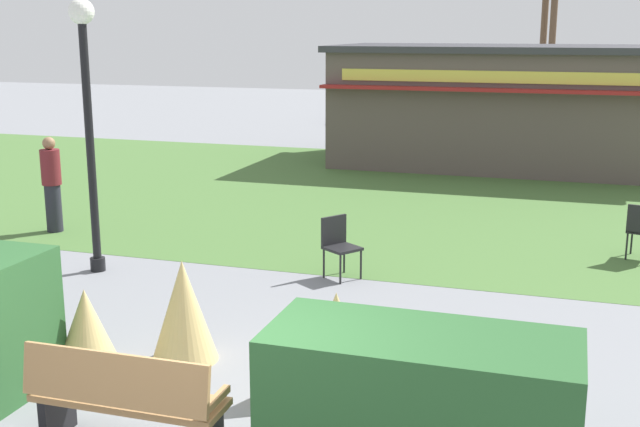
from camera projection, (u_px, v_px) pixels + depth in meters
lawn_patch at (437, 198)px, 17.03m from camera, size 36.00×12.00×0.01m
park_bench at (125, 400)px, 6.71m from camera, size 1.71×0.54×0.95m
hedge_right at (420, 404)px, 6.40m from camera, size 2.48×1.10×1.18m
ornamental_grass_behind_left at (184, 311)px, 8.59m from camera, size 0.72×0.72×1.12m
ornamental_grass_behind_right at (336, 337)px, 8.07m from camera, size 0.73×0.73×0.96m
ornamental_grass_behind_center at (87, 331)px, 8.29m from camera, size 0.72×0.72×0.92m
ornamental_grass_behind_far at (281, 357)px, 7.66m from camera, size 0.54×0.54×0.91m
lamppost_mid at (87, 103)px, 11.35m from camera, size 0.36×0.36×3.93m
food_kiosk at (511, 105)px, 20.84m from camera, size 9.13×4.76×3.10m
cafe_chair_center at (338, 242)px, 11.50m from camera, size 0.61×0.61×0.89m
person_strolling at (52, 184)px, 14.02m from camera, size 0.34×0.34×1.69m
parked_car_west_slot at (401, 106)px, 30.23m from camera, size 4.23×2.11×1.20m
parked_car_center_slot at (539, 110)px, 28.73m from camera, size 4.31×2.27×1.20m
tree_left_bg at (543, 43)px, 33.84m from camera, size 0.91×0.96×6.54m
tree_right_bg at (552, 48)px, 32.82m from camera, size 0.91×0.96×6.23m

